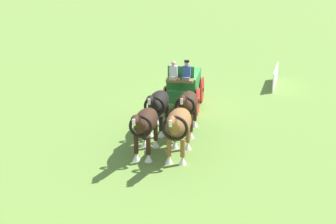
# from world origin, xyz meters

# --- Properties ---
(ground_plane) EXTENTS (220.00, 220.00, 0.00)m
(ground_plane) POSITION_xyz_m (0.00, 0.00, 0.00)
(ground_plane) COLOR olive
(show_wagon) EXTENTS (5.61, 2.19, 2.80)m
(show_wagon) POSITION_xyz_m (0.17, 0.03, 1.24)
(show_wagon) COLOR #236B2D
(show_wagon) RESTS_ON ground
(draft_horse_rear_near) EXTENTS (3.02, 1.15, 2.20)m
(draft_horse_rear_near) POSITION_xyz_m (3.48, 1.19, 1.33)
(draft_horse_rear_near) COLOR #331E14
(draft_horse_rear_near) RESTS_ON ground
(draft_horse_rear_off) EXTENTS (3.16, 1.21, 2.14)m
(draft_horse_rear_off) POSITION_xyz_m (3.67, -0.09, 1.29)
(draft_horse_rear_off) COLOR black
(draft_horse_rear_off) RESTS_ON ground
(draft_horse_lead_near) EXTENTS (3.10, 1.26, 2.25)m
(draft_horse_lead_near) POSITION_xyz_m (6.03, 1.59, 1.38)
(draft_horse_lead_near) COLOR brown
(draft_horse_lead_near) RESTS_ON ground
(draft_horse_lead_off) EXTENTS (3.05, 1.18, 2.20)m
(draft_horse_lead_off) POSITION_xyz_m (6.24, 0.31, 1.33)
(draft_horse_lead_off) COLOR #331E14
(draft_horse_lead_off) RESTS_ON ground
(sponsor_banner) EXTENTS (3.20, 0.18, 1.10)m
(sponsor_banner) POSITION_xyz_m (-5.45, 3.96, 0.55)
(sponsor_banner) COLOR silver
(sponsor_banner) RESTS_ON ground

